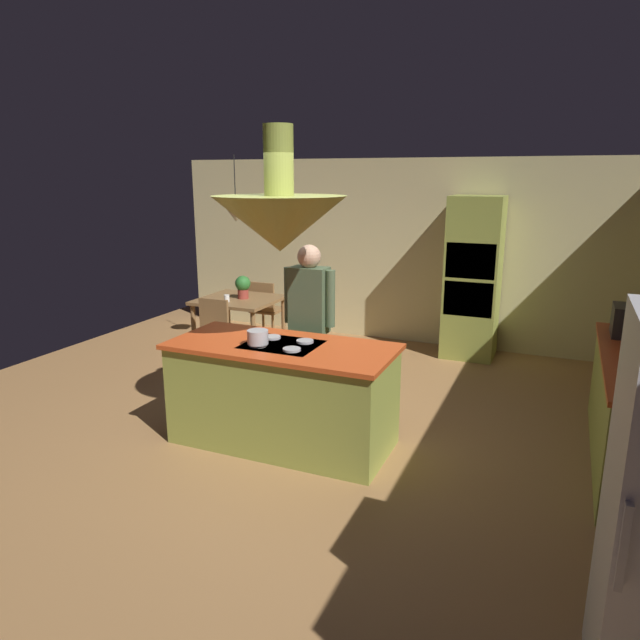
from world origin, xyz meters
name	(u,v)px	position (x,y,z in m)	size (l,w,h in m)	color
ground	(293,433)	(0.00, 0.00, 0.00)	(8.16, 8.16, 0.00)	#9E7042
wall_back	(399,252)	(0.00, 3.45, 1.27)	(6.80, 0.10, 2.55)	beige
kitchen_island	(283,394)	(0.00, -0.20, 0.46)	(1.96, 0.90, 0.93)	#939E42
counter_run_right	(640,411)	(2.84, 0.60, 0.47)	(0.73, 2.24, 0.91)	#939E42
oven_tower	(473,278)	(1.10, 3.04, 1.04)	(0.66, 0.62, 2.08)	#939E42
dining_table	(239,306)	(-1.70, 1.90, 0.66)	(1.00, 0.94, 0.76)	olive
person_at_island	(309,318)	(-0.06, 0.52, 0.97)	(0.53, 0.23, 1.69)	tan
range_hood	(280,220)	(0.00, -0.20, 1.97)	(1.10, 1.10, 1.00)	#939E42
pendant_light_over_table	(236,213)	(-1.70, 1.90, 1.86)	(0.32, 0.32, 0.82)	beige
chair_facing_island	(210,330)	(-1.70, 1.21, 0.50)	(0.40, 0.40, 0.87)	olive
chair_by_back_wall	(265,307)	(-1.70, 2.59, 0.50)	(0.40, 0.40, 0.87)	olive
potted_plant_on_table	(243,286)	(-1.65, 1.92, 0.93)	(0.20, 0.20, 0.30)	#99382D
cup_on_table	(227,298)	(-1.74, 1.66, 0.81)	(0.07, 0.07, 0.09)	white
cooking_pot_on_cooktop	(258,337)	(-0.16, -0.33, 0.99)	(0.18, 0.18, 0.12)	#B2B2B7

